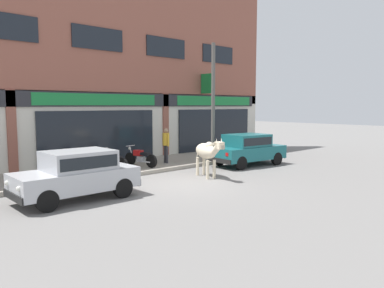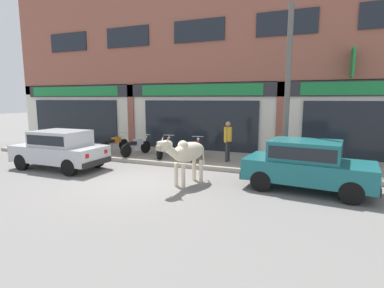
% 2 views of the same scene
% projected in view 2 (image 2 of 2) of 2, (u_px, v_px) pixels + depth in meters
% --- Properties ---
extents(ground_plane, '(90.00, 90.00, 0.00)m').
position_uv_depth(ground_plane, '(138.00, 181.00, 9.72)').
color(ground_plane, slate).
extents(sidewalk, '(19.00, 3.34, 0.16)m').
position_uv_depth(sidewalk, '(185.00, 157.00, 13.25)').
color(sidewalk, gray).
rests_on(sidewalk, ground).
extents(shop_building, '(23.00, 1.40, 9.61)m').
position_uv_depth(shop_building, '(201.00, 57.00, 14.34)').
color(shop_building, '#8E5142').
rests_on(shop_building, ground).
extents(cow, '(0.98, 2.08, 1.61)m').
position_uv_depth(cow, '(187.00, 153.00, 9.16)').
color(cow, beige).
rests_on(cow, ground).
extents(car_0, '(3.74, 1.99, 1.46)m').
position_uv_depth(car_0, '(307.00, 163.00, 8.62)').
color(car_0, black).
rests_on(car_0, ground).
extents(car_1, '(3.63, 1.63, 1.46)m').
position_uv_depth(car_1, '(60.00, 148.00, 11.29)').
color(car_1, black).
rests_on(car_1, ground).
extents(motorcycle_0, '(0.55, 1.81, 0.88)m').
position_uv_depth(motorcycle_0, '(114.00, 144.00, 13.89)').
color(motorcycle_0, black).
rests_on(motorcycle_0, sidewalk).
extents(motorcycle_1, '(0.63, 1.80, 0.88)m').
position_uv_depth(motorcycle_1, '(136.00, 146.00, 13.27)').
color(motorcycle_1, black).
rests_on(motorcycle_1, sidewalk).
extents(motorcycle_2, '(0.54, 1.80, 0.88)m').
position_uv_depth(motorcycle_2, '(165.00, 148.00, 12.93)').
color(motorcycle_2, black).
rests_on(motorcycle_2, sidewalk).
extents(motorcycle_3, '(0.61, 1.79, 0.88)m').
position_uv_depth(motorcycle_3, '(195.00, 150.00, 12.44)').
color(motorcycle_3, black).
rests_on(motorcycle_3, sidewalk).
extents(pedestrian, '(0.32, 0.49, 1.60)m').
position_uv_depth(pedestrian, '(228.00, 137.00, 11.81)').
color(pedestrian, '#2D2D33').
rests_on(pedestrian, sidewalk).
extents(utility_pole, '(0.18, 0.18, 5.54)m').
position_uv_depth(utility_pole, '(287.00, 90.00, 9.98)').
color(utility_pole, '#595651').
rests_on(utility_pole, sidewalk).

